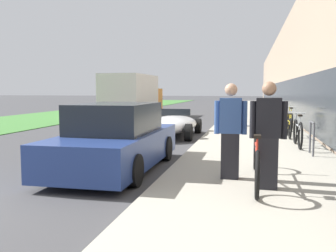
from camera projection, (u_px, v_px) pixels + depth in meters
The scene contains 12 objects.
sidewalk_slab at pixel (254, 116), 24.26m from camera, with size 3.80×70.00×0.10m.
lawn_strip at pixel (94, 111), 30.90m from camera, with size 6.44×70.00×0.03m.
tandem_bicycle at pixel (256, 160), 6.63m from camera, with size 0.52×2.92×0.94m.
person_rider at pixel (268, 135), 6.18m from camera, with size 0.60×0.24×1.78m.
person_bystander at pixel (230, 131), 6.89m from camera, with size 0.60×0.23×1.76m.
bike_rack_hoop at pixel (312, 135), 9.48m from camera, with size 0.05×0.60×0.84m.
cruiser_bike_nearest at pixel (298, 133), 10.87m from camera, with size 0.52×1.91×0.97m.
cruiser_bike_middle at pixel (289, 127), 12.98m from camera, with size 0.52×1.72×0.89m.
cruiser_bike_farthest at pixel (290, 120), 15.29m from camera, with size 0.52×1.74×0.96m.
parked_sedan_curbside at pixel (116, 140), 8.15m from camera, with size 1.84×4.36×1.46m.
vintage_roadster_curbside at pixel (172, 125), 14.13m from camera, with size 1.90×4.20×1.02m.
moving_truck at pixel (133, 95), 24.90m from camera, with size 2.56×7.02×2.73m.
Camera 1 is at (5.32, -3.85, 1.74)m, focal length 40.00 mm.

